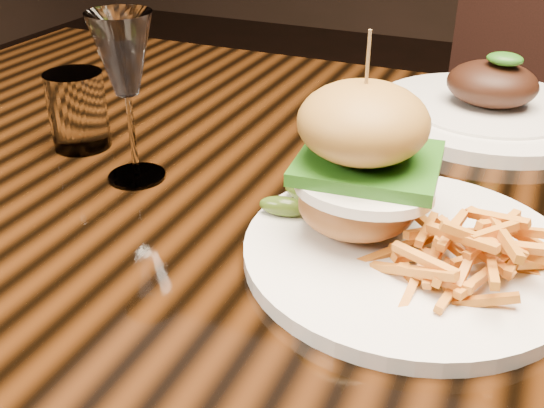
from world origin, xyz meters
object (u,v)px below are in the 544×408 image
at_px(wine_glass, 124,60).
at_px(far_dish, 488,107).
at_px(burger_plate, 401,208).
at_px(chair_far, 518,116).
at_px(dining_table, 383,261).

relative_size(wine_glass, far_dish, 0.60).
relative_size(burger_plate, wine_glass, 1.62).
xyz_separation_m(wine_glass, far_dish, (0.34, 0.34, -0.12)).
bearing_deg(wine_glass, far_dish, 45.00).
bearing_deg(burger_plate, chair_far, 93.04).
height_order(burger_plate, far_dish, burger_plate).
distance_m(dining_table, far_dish, 0.30).
bearing_deg(chair_far, far_dish, -74.90).
bearing_deg(far_dish, wine_glass, -135.00).
xyz_separation_m(dining_table, chair_far, (0.09, 0.89, -0.13)).
bearing_deg(dining_table, chair_far, 84.35).
distance_m(burger_plate, wine_glass, 0.32).
distance_m(wine_glass, chair_far, 1.07).
height_order(wine_glass, chair_far, chair_far).
bearing_deg(far_dish, chair_far, 87.66).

